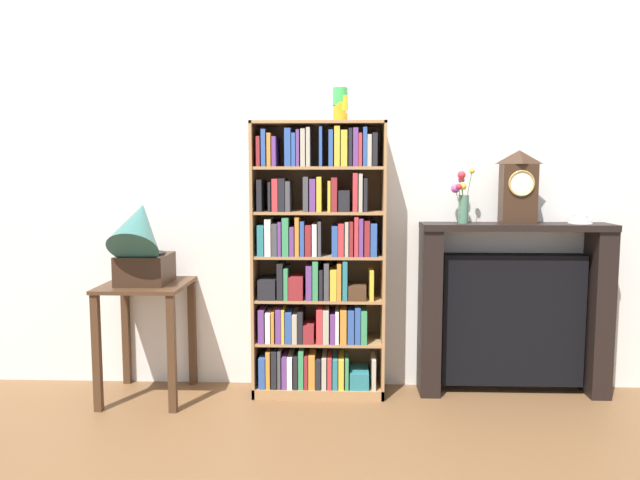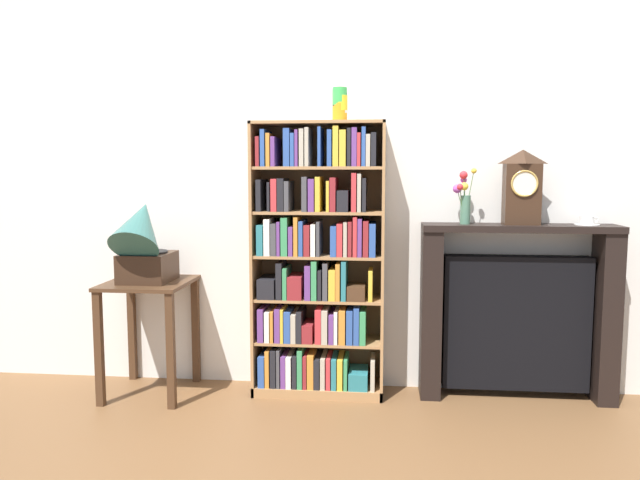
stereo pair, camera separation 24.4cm
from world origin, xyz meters
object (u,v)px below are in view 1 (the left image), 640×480
Objects in this scene: cup_stack at (340,105)px; mantel_clock at (518,187)px; bookshelf at (316,269)px; flower_vase at (462,197)px; teacup_with_saucer at (581,220)px; gramophone at (141,242)px; side_table_left at (147,312)px; fireplace_mantel at (512,310)px.

mantel_clock is (1.08, 0.06, -0.49)m from cup_stack.
flower_vase is (0.88, 0.04, 0.44)m from bookshelf.
gramophone is at bearing -175.50° from teacup_with_saucer.
gramophone is at bearing -173.15° from cup_stack.
side_table_left is 1.60× the size of mantel_clock.
flower_vase reaches higher than teacup_with_saucer.
flower_vase is (-0.33, -0.02, 0.70)m from fireplace_mantel.
fireplace_mantel reaches higher than side_table_left.
bookshelf is at bearing -177.50° from flower_vase.
teacup_with_saucer is at bearing 4.50° from gramophone.
flower_vase is at bearing 6.36° from gramophone.
cup_stack reaches higher than side_table_left.
fireplace_mantel is 8.13× the size of teacup_with_saucer.
side_table_left is 2.38m from mantel_clock.
side_table_left is at bearing -173.93° from bookshelf.
mantel_clock reaches higher than teacup_with_saucer.
side_table_left is at bearing -176.30° from cup_stack.
side_table_left is 2.25m from fireplace_mantel.
fireplace_mantel is at bearing 4.71° from cup_stack.
mantel_clock is (2.25, 0.14, 0.76)m from side_table_left.
cup_stack reaches higher than flower_vase.
gramophone is at bearing -90.00° from side_table_left.
gramophone is 1.71× the size of flower_vase.
mantel_clock is (2.25, 0.20, 0.32)m from gramophone.
fireplace_mantel is at bearing 2.75° from flower_vase.
gramophone is at bearing -174.80° from mantel_clock.
side_table_left is 2.12× the size of flower_vase.
gramophone reaches higher than side_table_left.
mantel_clock is at bearing -1.46° from flower_vase.
flower_vase is at bearing 179.51° from teacup_with_saucer.
bookshelf reaches higher than fireplace_mantel.
teacup_with_saucer is (1.60, 0.03, 0.30)m from bookshelf.
fireplace_mantel is (2.25, 0.23, -0.44)m from gramophone.
teacup_with_saucer is (2.63, 0.21, 0.12)m from gramophone.
gramophone is 1.94m from flower_vase.
bookshelf is 11.84× the size of teacup_with_saucer.
teacup_with_saucer is at bearing 0.36° from mantel_clock.
side_table_left is at bearing -175.82° from fireplace_mantel.
mantel_clock is at bearing 3.40° from cup_stack.
gramophone is at bearing -174.17° from fireplace_mantel.
cup_stack is 0.44× the size of mantel_clock.
bookshelf reaches higher than teacup_with_saucer.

